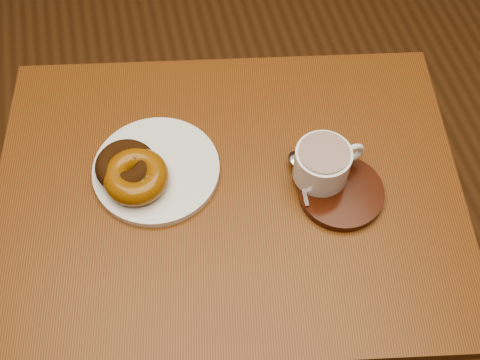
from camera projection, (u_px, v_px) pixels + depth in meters
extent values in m
plane|color=brown|center=(181.00, 248.00, 1.76)|extent=(6.00, 6.00, 0.00)
cube|color=brown|center=(229.00, 193.00, 1.02)|extent=(0.88, 0.72, 0.03)
cylinder|color=#423213|center=(82.00, 186.00, 1.46)|extent=(0.04, 0.04, 0.71)
cylinder|color=#423213|center=(370.00, 175.00, 1.48)|extent=(0.04, 0.04, 0.71)
cylinder|color=white|center=(156.00, 170.00, 1.02)|extent=(0.30, 0.30, 0.01)
torus|color=black|center=(126.00, 166.00, 0.99)|extent=(0.12, 0.12, 0.04)
torus|color=#854E0E|center=(136.00, 177.00, 0.98)|extent=(0.15, 0.15, 0.04)
cube|color=#53431B|center=(155.00, 167.00, 0.97)|extent=(0.01, 0.00, 0.00)
cube|color=#53431B|center=(151.00, 159.00, 0.98)|extent=(0.01, 0.01, 0.00)
cube|color=#53431B|center=(144.00, 155.00, 0.98)|extent=(0.01, 0.01, 0.00)
cube|color=#53431B|center=(134.00, 154.00, 0.98)|extent=(0.01, 0.01, 0.00)
cube|color=#53431B|center=(124.00, 156.00, 0.98)|extent=(0.01, 0.01, 0.00)
cube|color=#53431B|center=(117.00, 163.00, 0.98)|extent=(0.01, 0.01, 0.00)
cube|color=#53431B|center=(113.00, 171.00, 0.97)|extent=(0.01, 0.01, 0.00)
cube|color=#53431B|center=(114.00, 179.00, 0.96)|extent=(0.01, 0.01, 0.00)
cube|color=#53431B|center=(120.00, 186.00, 0.95)|extent=(0.01, 0.01, 0.00)
cube|color=#53431B|center=(129.00, 189.00, 0.95)|extent=(0.01, 0.01, 0.00)
cube|color=#53431B|center=(140.00, 188.00, 0.95)|extent=(0.01, 0.01, 0.00)
cube|color=#53431B|center=(149.00, 183.00, 0.95)|extent=(0.01, 0.01, 0.00)
cube|color=#53431B|center=(154.00, 175.00, 0.96)|extent=(0.01, 0.01, 0.00)
cylinder|color=#341107|center=(341.00, 192.00, 0.99)|extent=(0.19, 0.19, 0.02)
cylinder|color=white|center=(322.00, 164.00, 0.98)|extent=(0.09, 0.09, 0.06)
cylinder|color=#50271B|center=(324.00, 153.00, 0.95)|extent=(0.08, 0.08, 0.00)
torus|color=white|center=(352.00, 153.00, 0.99)|extent=(0.04, 0.02, 0.04)
ellipsoid|color=silver|center=(296.00, 159.00, 1.02)|extent=(0.02, 0.03, 0.01)
cube|color=silver|center=(302.00, 183.00, 0.99)|extent=(0.01, 0.09, 0.00)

